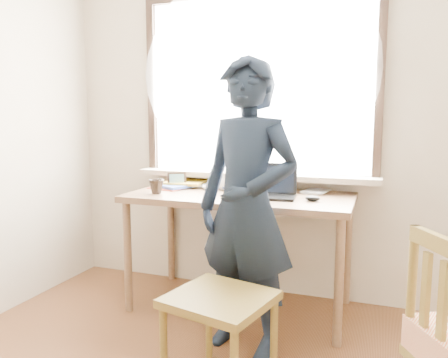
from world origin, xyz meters
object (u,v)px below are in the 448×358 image
(work_chair, at_px, (220,310))
(laptop, at_px, (272,189))
(person, at_px, (247,208))
(desk, at_px, (240,206))
(mug_dark, at_px, (156,187))
(mug_white, at_px, (224,184))

(work_chair, bearing_deg, laptop, 87.91)
(person, bearing_deg, laptop, 102.18)
(desk, bearing_deg, laptop, -8.02)
(mug_dark, bearing_deg, person, -24.29)
(desk, distance_m, person, 0.59)
(mug_white, bearing_deg, work_chair, -70.85)
(desk, height_order, mug_dark, mug_dark)
(laptop, relative_size, work_chair, 0.62)
(work_chair, bearing_deg, person, 88.20)
(mug_dark, xyz_separation_m, person, (0.78, -0.35, -0.03))
(desk, distance_m, mug_white, 0.26)
(desk, height_order, mug_white, mug_white)
(laptop, bearing_deg, desk, 171.98)
(mug_white, relative_size, person, 0.07)
(mug_white, distance_m, person, 0.78)
(desk, xyz_separation_m, work_chair, (0.20, -0.94, -0.33))
(laptop, distance_m, mug_dark, 0.81)
(mug_dark, xyz_separation_m, work_chair, (0.76, -0.76, -0.47))
(desk, relative_size, person, 0.91)
(work_chair, relative_size, person, 0.33)
(laptop, relative_size, mug_white, 3.05)
(mug_white, height_order, mug_dark, mug_dark)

